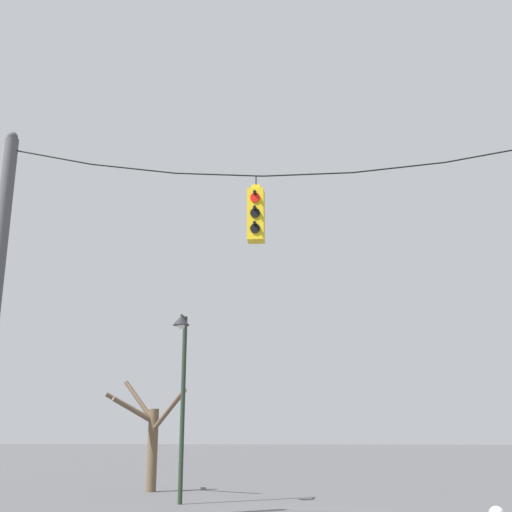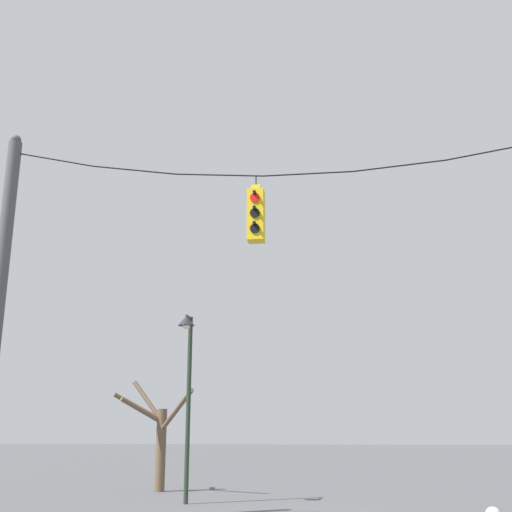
% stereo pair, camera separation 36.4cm
% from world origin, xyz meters
% --- Properties ---
extents(span_wire, '(13.10, 0.03, 0.90)m').
position_xyz_m(span_wire, '(0.00, -0.49, 7.23)').
color(span_wire, black).
extents(traffic_light_over_intersection, '(0.34, 0.58, 1.43)m').
position_xyz_m(traffic_light_over_intersection, '(-1.08, -0.49, 6.09)').
color(traffic_light_over_intersection, yellow).
extents(street_lamp, '(0.45, 0.78, 4.84)m').
position_xyz_m(street_lamp, '(-3.51, 3.97, 3.49)').
color(street_lamp, '#233323').
rests_on(street_lamp, ground_plane).
extents(bare_tree, '(2.83, 2.12, 3.43)m').
position_xyz_m(bare_tree, '(-5.26, 7.52, 1.73)').
color(bare_tree, brown).
rests_on(bare_tree, ground_plane).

